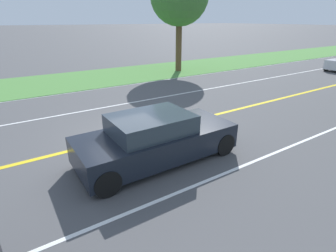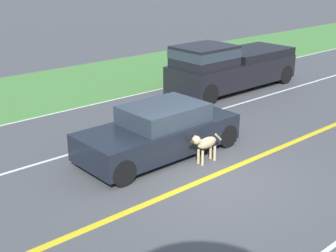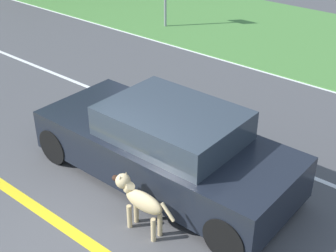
{
  "view_description": "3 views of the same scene",
  "coord_description": "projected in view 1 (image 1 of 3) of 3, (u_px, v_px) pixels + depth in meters",
  "views": [
    {
      "loc": [
        7.59,
        -3.36,
        3.73
      ],
      "look_at": [
        1.53,
        0.58,
        0.77
      ],
      "focal_mm": 28.0,
      "sensor_mm": 36.0,
      "label": 1
    },
    {
      "loc": [
        -7.01,
        7.49,
        5.01
      ],
      "look_at": [
        1.71,
        -0.2,
        0.83
      ],
      "focal_mm": 50.0,
      "sensor_mm": 36.0,
      "label": 2
    },
    {
      "loc": [
        -3.06,
        -4.2,
        4.73
      ],
      "look_at": [
        1.84,
        -0.14,
        1.08
      ],
      "focal_mm": 50.0,
      "sensor_mm": 36.0,
      "label": 3
    }
  ],
  "objects": [
    {
      "name": "ground_plane",
      "position": [
        130.0,
        136.0,
        9.0
      ],
      "size": [
        400.0,
        400.0,
        0.0
      ],
      "primitive_type": "plane",
      "color": "#4C4C4F"
    },
    {
      "name": "centre_divider_line",
      "position": [
        130.0,
        136.0,
        9.0
      ],
      "size": [
        0.18,
        160.0,
        0.01
      ],
      "primitive_type": "cube",
      "color": "yellow",
      "rests_on": "ground"
    },
    {
      "name": "lane_edge_line_left",
      "position": [
        75.0,
        92.0,
        14.42
      ],
      "size": [
        0.14,
        160.0,
        0.01
      ],
      "primitive_type": "cube",
      "color": "white",
      "rests_on": "ground"
    },
    {
      "name": "lane_dash_same_dir",
      "position": [
        192.0,
        186.0,
        6.28
      ],
      "size": [
        0.1,
        160.0,
        0.01
      ],
      "primitive_type": "cube",
      "color": "white",
      "rests_on": "ground"
    },
    {
      "name": "lane_dash_oncoming",
      "position": [
        96.0,
        109.0,
        11.71
      ],
      "size": [
        0.1,
        160.0,
        0.01
      ],
      "primitive_type": "cube",
      "color": "white",
      "rests_on": "ground"
    },
    {
      "name": "grass_verge_left",
      "position": [
        62.0,
        82.0,
        16.75
      ],
      "size": [
        6.0,
        160.0,
        0.03
      ],
      "primitive_type": "cube",
      "color": "#4C843D",
      "rests_on": "ground"
    },
    {
      "name": "ego_car",
      "position": [
        156.0,
        139.0,
        7.27
      ],
      "size": [
        1.87,
        4.44,
        1.37
      ],
      "color": "black",
      "rests_on": "ground"
    },
    {
      "name": "dog",
      "position": [
        122.0,
        132.0,
        7.97
      ],
      "size": [
        0.23,
        1.15,
        0.85
      ],
      "rotation": [
        0.0,
        0.0,
        0.01
      ],
      "color": "#D1B784",
      "rests_on": "ground"
    }
  ]
}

